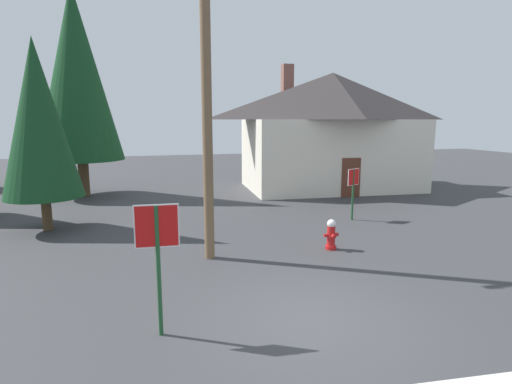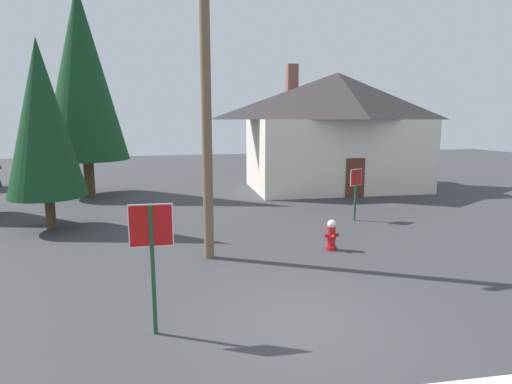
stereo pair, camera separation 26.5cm
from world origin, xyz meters
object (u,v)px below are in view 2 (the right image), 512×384
utility_pole (206,107)px  house (336,130)px  stop_sign_near (152,242)px  pine_tree_tall_left (82,74)px  pine_tree_mid_left (42,119)px  fire_hydrant (331,235)px  stop_sign_far (356,184)px

utility_pole → house: size_ratio=0.78×
stop_sign_near → house: 17.65m
pine_tree_tall_left → pine_tree_mid_left: size_ratio=1.57×
fire_hydrant → pine_tree_tall_left: (-8.35, 11.62, 5.68)m
stop_sign_far → pine_tree_mid_left: bearing=172.1°
stop_sign_near → house: bearing=54.4°
stop_sign_far → house: 7.93m
fire_hydrant → pine_tree_mid_left: size_ratio=0.14×
stop_sign_near → fire_hydrant: 6.62m
fire_hydrant → stop_sign_far: bearing=52.5°
stop_sign_far → pine_tree_tall_left: 14.49m
utility_pole → pine_tree_mid_left: (-5.10, 4.58, -0.30)m
stop_sign_near → utility_pole: bearing=68.8°
pine_tree_mid_left → house: bearing=22.5°
utility_pole → pine_tree_tall_left: pine_tree_tall_left is taller
utility_pole → stop_sign_far: utility_pole is taller
fire_hydrant → utility_pole: (-3.69, 0.20, 3.77)m
stop_sign_far → house: house is taller
house → stop_sign_far: bearing=-109.1°
utility_pole → pine_tree_tall_left: (-4.65, 11.43, 1.91)m
fire_hydrant → stop_sign_far: (2.47, 3.21, 0.97)m
fire_hydrant → pine_tree_tall_left: 15.40m
fire_hydrant → stop_sign_far: stop_sign_far is taller
stop_sign_far → utility_pole: bearing=-153.9°
utility_pole → pine_tree_tall_left: bearing=112.2°
stop_sign_near → utility_pole: size_ratio=0.30×
stop_sign_far → pine_tree_tall_left: (-10.81, 8.41, 4.71)m
stop_sign_near → pine_tree_mid_left: size_ratio=0.37×
stop_sign_near → stop_sign_far: (7.72, 7.02, -0.33)m
pine_tree_tall_left → pine_tree_mid_left: 7.21m
pine_tree_mid_left → fire_hydrant: bearing=-28.5°
fire_hydrant → stop_sign_far: size_ratio=0.46×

